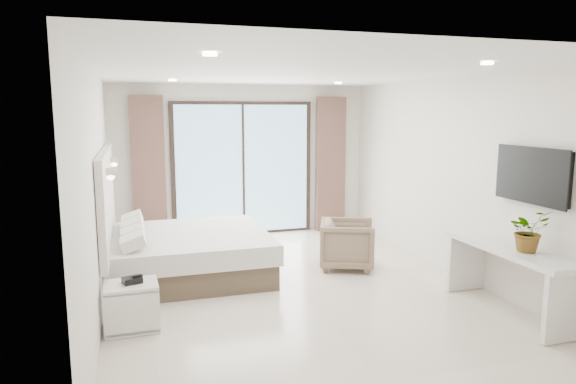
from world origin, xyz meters
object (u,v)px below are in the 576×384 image
(bed, at_px, (187,253))
(armchair, at_px, (347,242))
(nightstand, at_px, (132,306))
(console_desk, at_px, (511,264))

(bed, xyz_separation_m, armchair, (2.24, -0.32, 0.07))
(bed, bearing_deg, nightstand, -114.78)
(console_desk, bearing_deg, armchair, 116.62)
(bed, bearing_deg, console_desk, -36.19)
(bed, height_order, nightstand, bed)
(bed, relative_size, armchair, 2.79)
(console_desk, height_order, armchair, console_desk)
(nightstand, height_order, console_desk, console_desk)
(console_desk, relative_size, armchair, 2.27)
(nightstand, xyz_separation_m, console_desk, (4.03, -0.79, 0.32))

